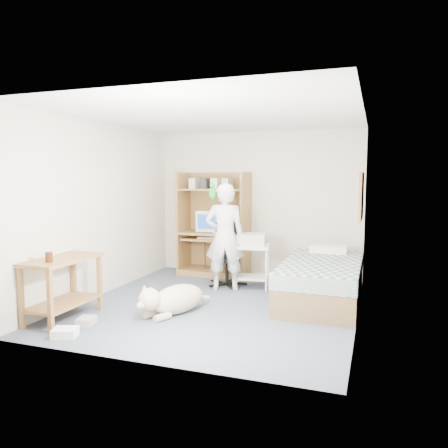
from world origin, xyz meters
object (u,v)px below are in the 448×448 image
object	(u,v)px
bed	(322,281)
side_desk	(63,279)
computer_hutch	(215,228)
office_chair	(227,263)
person	(225,237)
dog	(174,299)
printer_cart	(251,259)

from	to	relation	value
bed	side_desk	xyz separation A→B (m)	(-2.85, -1.82, 0.21)
computer_hutch	side_desk	size ratio (longest dim) A/B	1.80
bed	office_chair	size ratio (longest dim) A/B	2.07
computer_hutch	person	size ratio (longest dim) A/B	1.11
side_desk	dog	xyz separation A→B (m)	(1.17, 0.62, -0.30)
bed	dog	xyz separation A→B (m)	(-1.68, -1.20, -0.10)
bed	person	bearing A→B (deg)	174.35
person	printer_cart	xyz separation A→B (m)	(0.35, 0.26, -0.37)
person	dog	xyz separation A→B (m)	(-0.21, -1.34, -0.62)
person	office_chair	bearing A→B (deg)	-94.25
bed	printer_cart	bearing A→B (deg)	160.38
bed	office_chair	distance (m)	1.60
person	dog	bearing A→B (deg)	64.75
bed	side_desk	distance (m)	3.39
office_chair	printer_cart	distance (m)	0.43
dog	printer_cart	bearing A→B (deg)	94.43
computer_hutch	printer_cart	distance (m)	1.19
bed	dog	bearing A→B (deg)	-144.52
dog	printer_cart	xyz separation A→B (m)	(0.56, 1.60, 0.25)
side_desk	dog	bearing A→B (deg)	27.85
office_chair	person	xyz separation A→B (m)	(0.07, -0.30, 0.46)
person	printer_cart	size ratio (longest dim) A/B	2.42
dog	computer_hutch	bearing A→B (deg)	121.42
side_desk	printer_cart	distance (m)	2.81
side_desk	office_chair	bearing A→B (deg)	59.92
person	printer_cart	world-z (taller)	person
office_chair	side_desk	bearing A→B (deg)	-136.53
bed	dog	distance (m)	2.07
person	dog	world-z (taller)	person
side_desk	person	size ratio (longest dim) A/B	0.62
side_desk	printer_cart	world-z (taller)	side_desk
bed	computer_hutch	bearing A→B (deg)	150.71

